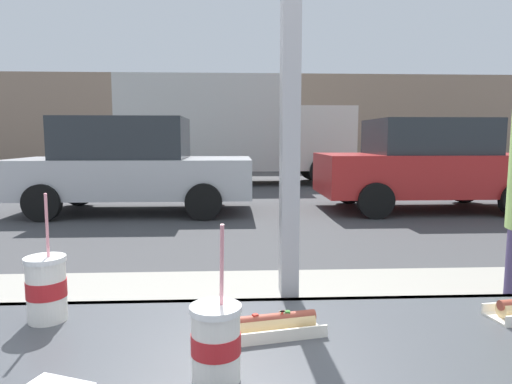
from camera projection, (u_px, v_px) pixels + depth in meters
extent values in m
plane|color=#424244|center=(242.00, 207.00, 9.28)|extent=(60.00, 60.00, 0.00)
cube|color=#9E998E|center=(259.00, 344.00, 2.92)|extent=(16.00, 2.80, 0.14)
cube|color=#2A2C30|center=(291.00, 303.00, 1.26)|extent=(2.10, 0.02, 0.02)
cube|color=#9E9EA3|center=(290.00, 57.00, 1.23)|extent=(0.05, 0.08, 1.34)
cube|color=gray|center=(238.00, 123.00, 20.28)|extent=(28.00, 1.20, 4.22)
cylinder|color=white|center=(47.00, 291.00, 1.10)|extent=(0.09, 0.09, 0.15)
cylinder|color=red|center=(46.00, 288.00, 1.10)|extent=(0.10, 0.10, 0.04)
cylinder|color=black|center=(45.00, 263.00, 1.09)|extent=(0.08, 0.08, 0.01)
cylinder|color=white|center=(45.00, 259.00, 1.09)|extent=(0.10, 0.10, 0.01)
cylinder|color=pink|center=(47.00, 234.00, 1.08)|extent=(0.02, 0.02, 0.20)
cylinder|color=silver|center=(216.00, 346.00, 0.83)|extent=(0.09, 0.09, 0.13)
cylinder|color=red|center=(216.00, 343.00, 0.83)|extent=(0.09, 0.09, 0.04)
cylinder|color=black|center=(216.00, 314.00, 0.82)|extent=(0.08, 0.08, 0.01)
cylinder|color=white|center=(216.00, 309.00, 0.82)|extent=(0.10, 0.10, 0.01)
cylinder|color=pink|center=(222.00, 276.00, 0.81)|extent=(0.01, 0.05, 0.20)
cube|color=silver|center=(268.00, 334.00, 1.03)|extent=(0.27, 0.13, 0.01)
cube|color=silver|center=(273.00, 337.00, 0.99)|extent=(0.25, 0.06, 0.03)
cube|color=silver|center=(264.00, 323.00, 1.06)|extent=(0.25, 0.06, 0.03)
cylinder|color=#DBB77A|center=(268.00, 325.00, 1.02)|extent=(0.22, 0.08, 0.04)
cylinder|color=brown|center=(268.00, 320.00, 1.02)|extent=(0.22, 0.07, 0.03)
cube|color=red|center=(283.00, 313.00, 1.03)|extent=(0.02, 0.01, 0.01)
cube|color=red|center=(255.00, 316.00, 1.01)|extent=(0.02, 0.02, 0.01)
cube|color=#337A2D|center=(287.00, 313.00, 1.03)|extent=(0.01, 0.01, 0.01)
cube|color=beige|center=(282.00, 313.00, 1.03)|extent=(0.01, 0.01, 0.01)
cube|color=#BCBCC1|center=(135.00, 177.00, 8.52)|extent=(4.41, 1.85, 0.71)
cube|color=#282D33|center=(124.00, 138.00, 8.43)|extent=(2.29, 1.63, 0.76)
cylinder|color=black|center=(210.00, 190.00, 9.55)|extent=(0.64, 0.18, 0.64)
cylinder|color=black|center=(204.00, 202.00, 7.72)|extent=(0.64, 0.18, 0.64)
cylinder|color=black|center=(79.00, 190.00, 9.42)|extent=(0.64, 0.18, 0.64)
cylinder|color=black|center=(42.00, 203.00, 7.58)|extent=(0.64, 0.18, 0.64)
cube|color=red|center=(426.00, 174.00, 8.79)|extent=(4.13, 1.88, 0.78)
cube|color=#282D33|center=(428.00, 137.00, 8.70)|extent=(2.15, 1.65, 0.67)
cylinder|color=black|center=(464.00, 188.00, 9.83)|extent=(0.64, 0.18, 0.64)
cylinder|color=black|center=(349.00, 189.00, 9.71)|extent=(0.64, 0.18, 0.64)
cylinder|color=black|center=(376.00, 201.00, 7.84)|extent=(0.64, 0.18, 0.64)
cube|color=beige|center=(209.00, 124.00, 13.81)|extent=(5.25, 2.20, 2.78)
cube|color=beige|center=(319.00, 138.00, 14.03)|extent=(1.90, 2.10, 1.90)
cylinder|color=black|center=(312.00, 167.00, 15.19)|extent=(0.90, 0.24, 0.90)
cylinder|color=black|center=(325.00, 171.00, 13.10)|extent=(0.90, 0.24, 0.90)
cylinder|color=black|center=(182.00, 167.00, 15.02)|extent=(0.90, 0.24, 0.90)
cylinder|color=black|center=(173.00, 172.00, 12.84)|extent=(0.90, 0.24, 0.90)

